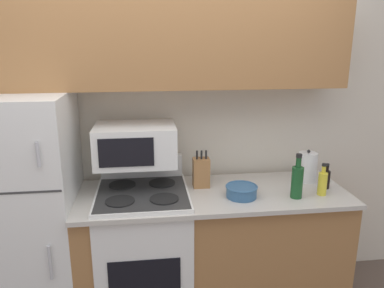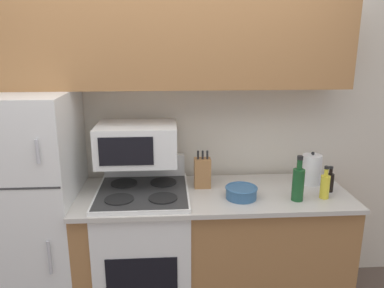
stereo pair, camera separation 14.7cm
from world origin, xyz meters
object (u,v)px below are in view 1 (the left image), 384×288
object	(u,v)px
knife_block	(201,172)
kettle	(307,167)
refrigerator	(29,214)
stove	(145,251)
bottle_cooking_spray	(323,183)
microwave	(135,144)
bottle_soy_sauce	(326,179)
bowl	(241,191)
bottle_wine_green	(297,181)

from	to	relation	value
knife_block	kettle	size ratio (longest dim) A/B	1.12
refrigerator	stove	xyz separation A→B (m)	(0.75, -0.03, -0.32)
stove	bottle_cooking_spray	bearing A→B (deg)	-6.82
knife_block	kettle	bearing A→B (deg)	1.14
microwave	bottle_cooking_spray	distance (m)	1.28
stove	bottle_soy_sauce	distance (m)	1.37
stove	kettle	xyz separation A→B (m)	(1.20, 0.12, 0.53)
bottle_soy_sauce	kettle	size ratio (longest dim) A/B	0.75
bowl	refrigerator	bearing A→B (deg)	174.19
stove	bowl	bearing A→B (deg)	-9.79
refrigerator	bottle_soy_sauce	size ratio (longest dim) A/B	8.81
bottle_wine_green	knife_block	bearing A→B (deg)	155.66
microwave	bottle_wine_green	size ratio (longest dim) A/B	1.80
knife_block	microwave	bearing A→B (deg)	177.85
stove	knife_block	distance (m)	0.68
kettle	refrigerator	bearing A→B (deg)	-177.42
refrigerator	kettle	size ratio (longest dim) A/B	6.64
bowl	microwave	bearing A→B (deg)	161.36
stove	microwave	distance (m)	0.75
bottle_wine_green	kettle	world-z (taller)	bottle_wine_green
knife_block	stove	bearing A→B (deg)	-166.09
refrigerator	knife_block	distance (m)	1.18
refrigerator	bottle_soy_sauce	world-z (taller)	refrigerator
refrigerator	bottle_wine_green	distance (m)	1.78
bottle_soy_sauce	kettle	distance (m)	0.17
refrigerator	kettle	xyz separation A→B (m)	(1.95, 0.09, 0.21)
bowl	bottle_cooking_spray	world-z (taller)	bottle_cooking_spray
stove	kettle	distance (m)	1.32
bottle_soy_sauce	kettle	xyz separation A→B (m)	(-0.07, 0.15, 0.04)
microwave	knife_block	bearing A→B (deg)	-2.15
stove	knife_block	world-z (taller)	knife_block
knife_block	bottle_wine_green	world-z (taller)	bottle_wine_green
refrigerator	bowl	bearing A→B (deg)	-5.81
bottle_cooking_spray	bottle_soy_sauce	bearing A→B (deg)	53.08
bottle_wine_green	bowl	bearing A→B (deg)	171.46
microwave	stove	bearing A→B (deg)	-73.27
microwave	bottle_soy_sauce	distance (m)	1.34
stove	refrigerator	bearing A→B (deg)	177.69
knife_block	bottle_cooking_spray	distance (m)	0.82
bottle_cooking_spray	kettle	distance (m)	0.26
stove	bottle_wine_green	size ratio (longest dim) A/B	3.61
microwave	bowl	size ratio (longest dim) A/B	2.54
bowl	kettle	size ratio (longest dim) A/B	0.89
microwave	bottle_soy_sauce	world-z (taller)	microwave
stove	bottle_soy_sauce	xyz separation A→B (m)	(1.28, -0.04, 0.49)
bottle_wine_green	kettle	bearing A→B (deg)	55.26
refrigerator	bowl	world-z (taller)	refrigerator
bowl	bottle_cooking_spray	xyz separation A→B (m)	(0.54, -0.03, 0.04)
refrigerator	stove	distance (m)	0.81
bowl	bottle_cooking_spray	distance (m)	0.55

